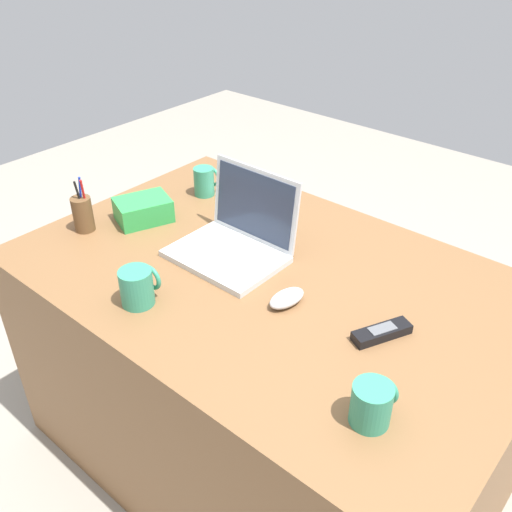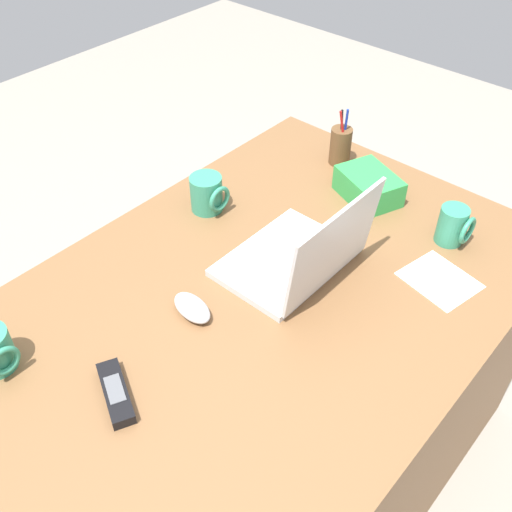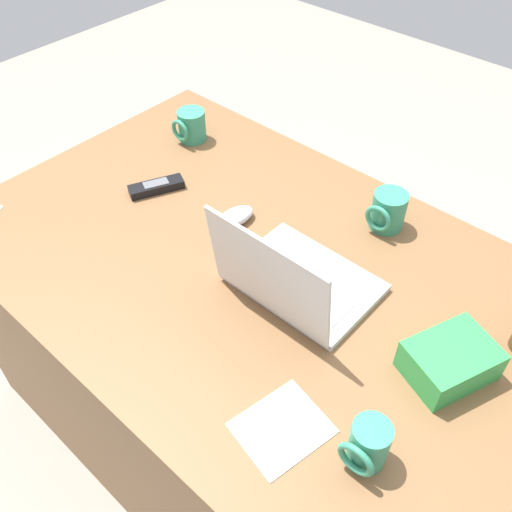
% 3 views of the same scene
% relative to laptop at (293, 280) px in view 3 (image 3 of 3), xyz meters
% --- Properties ---
extents(ground_plane, '(6.00, 6.00, 0.00)m').
position_rel_laptop_xyz_m(ground_plane, '(0.15, -0.02, -0.80)').
color(ground_plane, gray).
extents(desk, '(1.43, 0.94, 0.76)m').
position_rel_laptop_xyz_m(desk, '(0.15, -0.02, -0.43)').
color(desk, brown).
rests_on(desk, ground).
extents(laptop, '(0.32, 0.26, 0.24)m').
position_rel_laptop_xyz_m(laptop, '(0.00, 0.00, 0.00)').
color(laptop, silver).
rests_on(laptop, desk).
extents(computer_mouse, '(0.07, 0.12, 0.04)m').
position_rel_laptop_xyz_m(computer_mouse, '(0.26, -0.09, -0.03)').
color(computer_mouse, silver).
rests_on(computer_mouse, desk).
extents(coffee_mug_white, '(0.08, 0.09, 0.09)m').
position_rel_laptop_xyz_m(coffee_mug_white, '(0.63, -0.28, -0.00)').
color(coffee_mug_white, '#338C6B').
rests_on(coffee_mug_white, desk).
extents(coffee_mug_tall, '(0.09, 0.10, 0.10)m').
position_rel_laptop_xyz_m(coffee_mug_tall, '(-0.03, -0.34, 0.00)').
color(coffee_mug_tall, '#338C6B').
rests_on(coffee_mug_tall, desk).
extents(coffee_mug_spare, '(0.07, 0.08, 0.10)m').
position_rel_laptop_xyz_m(coffee_mug_spare, '(-0.34, 0.22, 0.00)').
color(coffee_mug_spare, '#338C6B').
rests_on(coffee_mug_spare, desk).
extents(cordless_phone, '(0.10, 0.15, 0.03)m').
position_rel_laptop_xyz_m(cordless_phone, '(0.51, -0.05, -0.04)').
color(cordless_phone, black).
rests_on(cordless_phone, desk).
extents(snack_bag, '(0.18, 0.20, 0.07)m').
position_rel_laptop_xyz_m(snack_bag, '(-0.36, -0.04, -0.01)').
color(snack_bag, green).
rests_on(snack_bag, desk).
extents(paper_note_left, '(0.17, 0.19, 0.00)m').
position_rel_laptop_xyz_m(paper_note_left, '(-0.19, 0.27, -0.05)').
color(paper_note_left, white).
rests_on(paper_note_left, desk).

